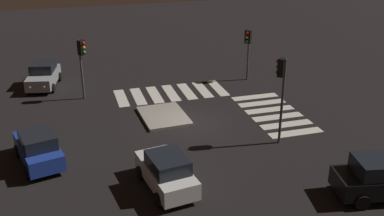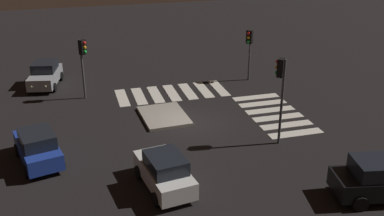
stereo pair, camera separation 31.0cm
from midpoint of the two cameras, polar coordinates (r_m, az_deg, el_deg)
ground_plane at (r=26.82m, az=-0.33°, el=-1.97°), size 80.00×80.00×0.00m
traffic_island at (r=27.64m, az=-3.90°, el=-1.02°), size 3.65×2.81×0.18m
car_white at (r=20.38m, az=-3.69°, el=-8.01°), size 4.10×2.28×1.71m
car_black at (r=21.36m, az=22.49°, el=-8.15°), size 2.58×4.44×1.84m
car_blue at (r=23.57m, az=-19.17°, el=-4.79°), size 4.17×2.54×1.71m
car_silver at (r=34.15m, az=-18.47°, el=3.96°), size 4.22×2.48×1.74m
traffic_light_south at (r=23.67m, az=10.82°, el=3.48°), size 0.54×0.54×4.73m
traffic_light_north at (r=30.28m, az=-14.02°, el=6.52°), size 0.54×0.54×4.06m
traffic_light_east at (r=33.34m, az=6.80°, el=8.20°), size 0.54×0.54×3.80m
crosswalk_near at (r=28.60m, az=9.93°, el=-0.66°), size 6.45×3.20×0.02m
crosswalk_side at (r=31.45m, az=-2.95°, el=1.90°), size 3.20×7.60×0.02m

